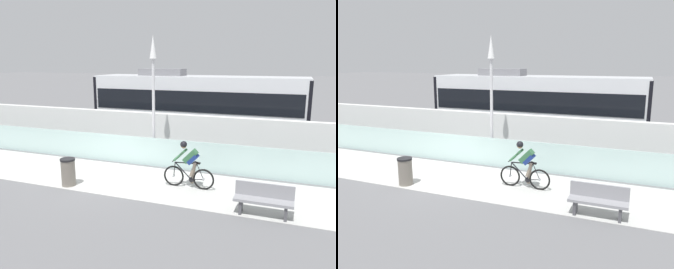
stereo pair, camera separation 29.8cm
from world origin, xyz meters
TOP-DOWN VIEW (x-y plane):
  - ground_plane at (0.00, 0.00)m, footprint 200.00×200.00m
  - bike_path_deck at (0.00, 0.00)m, footprint 32.00×3.20m
  - glass_parapet at (0.00, 1.85)m, footprint 32.00×0.05m
  - concrete_barrier_wall at (0.00, 3.65)m, footprint 32.00×0.36m
  - tram_rail_near at (0.00, 6.13)m, footprint 32.00×0.08m
  - tram_rail_far at (0.00, 7.57)m, footprint 32.00×0.08m
  - tram at (1.78, 6.85)m, footprint 11.06×2.54m
  - cyclist_on_bike at (3.48, 0.00)m, footprint 1.77×0.58m
  - lamp_post_antenna at (1.30, 2.15)m, footprint 0.28×0.28m
  - trash_bin at (-0.45, -1.25)m, footprint 0.51×0.51m
  - bench at (6.04, -1.29)m, footprint 1.60×0.45m

SIDE VIEW (x-z plane):
  - ground_plane at x=0.00m, z-range 0.00..0.00m
  - tram_rail_near at x=0.00m, z-range 0.00..0.01m
  - tram_rail_far at x=0.00m, z-range 0.00..0.01m
  - bike_path_deck at x=0.00m, z-range 0.00..0.01m
  - bench at x=6.04m, z-range 0.03..0.92m
  - trash_bin at x=-0.45m, z-range 0.00..0.96m
  - glass_parapet at x=0.00m, z-range 0.00..1.17m
  - cyclist_on_bike at x=3.48m, z-range -0.02..1.59m
  - concrete_barrier_wall at x=0.00m, z-range 0.00..1.90m
  - tram at x=1.78m, z-range -0.01..3.80m
  - lamp_post_antenna at x=1.30m, z-range 0.69..5.89m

